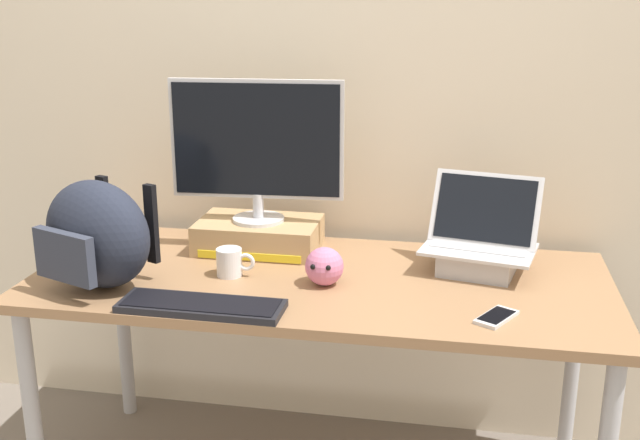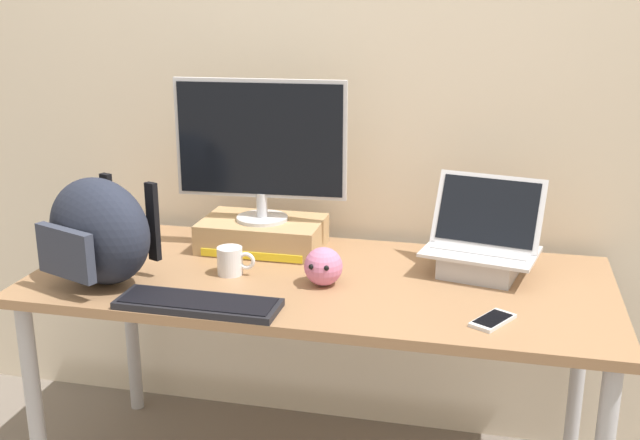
# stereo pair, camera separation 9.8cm
# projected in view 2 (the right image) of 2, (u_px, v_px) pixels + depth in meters

# --- Properties ---
(back_wall) EXTENTS (7.00, 0.10, 2.60)m
(back_wall) POSITION_uv_depth(u_px,v_px,m) (352.00, 75.00, 2.64)
(back_wall) COLOR beige
(back_wall) RESTS_ON ground
(desk) EXTENTS (1.75, 0.76, 0.74)m
(desk) POSITION_uv_depth(u_px,v_px,m) (320.00, 298.00, 2.37)
(desk) COLOR #99704C
(desk) RESTS_ON ground
(toner_box_yellow) EXTENTS (0.40, 0.26, 0.10)m
(toner_box_yellow) POSITION_uv_depth(u_px,v_px,m) (263.00, 234.00, 2.59)
(toner_box_yellow) COLOR tan
(toner_box_yellow) RESTS_ON desk
(desktop_monitor) EXTENTS (0.57, 0.17, 0.47)m
(desktop_monitor) POSITION_uv_depth(u_px,v_px,m) (260.00, 146.00, 2.50)
(desktop_monitor) COLOR silver
(desktop_monitor) RESTS_ON toner_box_yellow
(open_laptop) EXTENTS (0.37, 0.30, 0.29)m
(open_laptop) POSITION_uv_depth(u_px,v_px,m) (481.00, 254.00, 2.36)
(open_laptop) COLOR #ADADB2
(open_laptop) RESTS_ON desk
(external_keyboard) EXTENTS (0.46, 0.15, 0.02)m
(external_keyboard) POSITION_uv_depth(u_px,v_px,m) (198.00, 304.00, 2.12)
(external_keyboard) COLOR black
(external_keyboard) RESTS_ON desk
(messenger_backpack) EXTENTS (0.42, 0.34, 0.32)m
(messenger_backpack) POSITION_uv_depth(u_px,v_px,m) (99.00, 232.00, 2.26)
(messenger_backpack) COLOR #232838
(messenger_backpack) RESTS_ON desk
(coffee_mug) EXTENTS (0.12, 0.08, 0.09)m
(coffee_mug) POSITION_uv_depth(u_px,v_px,m) (231.00, 261.00, 2.36)
(coffee_mug) COLOR silver
(coffee_mug) RESTS_ON desk
(cell_phone) EXTENTS (0.13, 0.15, 0.01)m
(cell_phone) POSITION_uv_depth(u_px,v_px,m) (493.00, 320.00, 2.03)
(cell_phone) COLOR silver
(cell_phone) RESTS_ON desk
(plush_toy) EXTENTS (0.11, 0.11, 0.11)m
(plush_toy) POSITION_uv_depth(u_px,v_px,m) (323.00, 266.00, 2.27)
(plush_toy) COLOR #CC7099
(plush_toy) RESTS_ON desk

